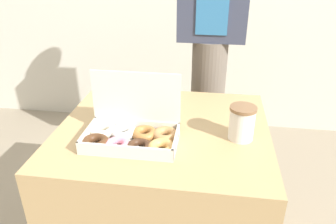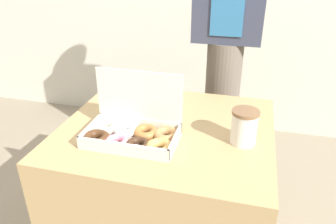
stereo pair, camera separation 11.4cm
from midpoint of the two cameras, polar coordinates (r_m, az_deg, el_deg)
table at (r=1.52m, az=-2.94°, el=-14.98°), size 0.83×0.74×0.75m
donut_box at (r=1.20m, az=-9.08°, el=-3.85°), size 0.38×0.23×0.24m
coffee_cup at (r=1.21m, az=10.14°, el=-1.91°), size 0.10×0.10×0.13m
person_customer at (r=1.78m, az=5.65°, el=12.90°), size 0.35×0.20×1.74m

